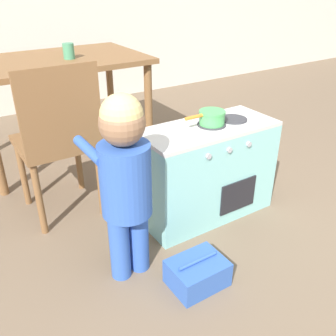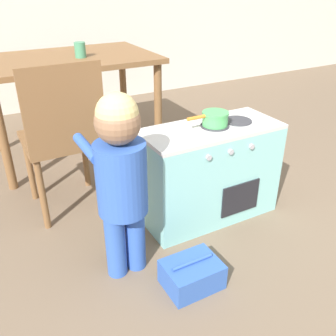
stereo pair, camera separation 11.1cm
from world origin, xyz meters
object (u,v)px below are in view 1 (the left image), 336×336
at_px(play_kitchen, 206,171).
at_px(child_figure, 125,172).
at_px(dining_table, 57,72).
at_px(dining_chair_near, 58,139).
at_px(toy_pot, 212,117).
at_px(toy_basket, 197,273).
at_px(cup_on_table, 69,51).

xyz_separation_m(play_kitchen, child_figure, (-0.59, -0.20, 0.26)).
relative_size(dining_table, dining_chair_near, 1.35).
xyz_separation_m(toy_pot, toy_basket, (-0.39, -0.43, -0.52)).
xyz_separation_m(child_figure, cup_on_table, (0.25, 1.29, 0.25)).
height_order(toy_basket, dining_table, dining_table).
distance_m(child_figure, dining_table, 1.38).
bearing_deg(dining_chair_near, child_figure, -82.07).
height_order(play_kitchen, toy_pot, toy_pot).
bearing_deg(dining_chair_near, play_kitchen, -31.24).
bearing_deg(dining_chair_near, toy_basket, -70.61).
xyz_separation_m(toy_pot, dining_chair_near, (-0.69, 0.41, -0.11)).
height_order(toy_basket, dining_chair_near, dining_chair_near).
relative_size(toy_pot, dining_table, 0.20).
relative_size(play_kitchen, dining_chair_near, 0.86).
relative_size(child_figure, cup_on_table, 8.47).
bearing_deg(child_figure, cup_on_table, 78.92).
distance_m(dining_table, cup_on_table, 0.18).
bearing_deg(cup_on_table, dining_table, 135.42).
height_order(toy_pot, dining_table, dining_table).
relative_size(play_kitchen, child_figure, 0.87).
distance_m(toy_pot, toy_basket, 0.78).
distance_m(play_kitchen, cup_on_table, 1.25).
relative_size(toy_basket, dining_chair_near, 0.28).
bearing_deg(dining_chair_near, cup_on_table, 63.82).
xyz_separation_m(dining_table, dining_chair_near, (-0.26, -0.76, -0.16)).
relative_size(play_kitchen, toy_basket, 3.03).
height_order(child_figure, cup_on_table, child_figure).
xyz_separation_m(child_figure, dining_chair_near, (-0.08, 0.60, -0.06)).
bearing_deg(dining_table, toy_basket, -88.78).
distance_m(toy_pot, cup_on_table, 1.16).
xyz_separation_m(toy_basket, cup_on_table, (0.04, 1.53, 0.71)).
distance_m(play_kitchen, toy_pot, 0.32).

